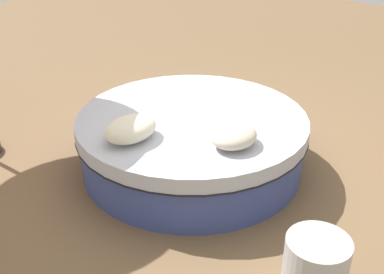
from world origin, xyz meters
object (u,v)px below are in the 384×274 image
object	(u,v)px
throw_pillow_0	(131,129)
side_table	(315,268)
throw_pillow_1	(234,136)
round_bed	(192,141)

from	to	relation	value
throw_pillow_0	side_table	distance (m)	1.85
throw_pillow_1	throw_pillow_0	bearing A→B (deg)	-56.90
round_bed	throw_pillow_1	world-z (taller)	throw_pillow_1
round_bed	side_table	xyz separation A→B (m)	(0.75, 1.69, -0.05)
throw_pillow_1	side_table	world-z (taller)	throw_pillow_1
round_bed	throw_pillow_1	size ratio (longest dim) A/B	5.12
throw_pillow_1	side_table	bearing A→B (deg)	62.87
throw_pillow_0	throw_pillow_1	distance (m)	0.87
round_bed	throw_pillow_1	bearing A→B (deg)	72.05
round_bed	throw_pillow_0	distance (m)	0.78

